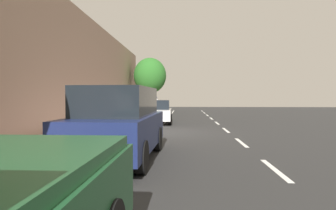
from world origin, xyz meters
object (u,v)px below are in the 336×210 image
(parked_sedan_white_nearest, at_px, (158,112))
(cyclist_with_backpack, at_px, (155,104))
(street_tree_near_cyclist, at_px, (150,76))
(parked_suv_dark_blue_second, at_px, (119,123))
(bicycle_at_curb, at_px, (157,112))

(parked_sedan_white_nearest, bearing_deg, cyclist_with_backpack, -83.13)
(street_tree_near_cyclist, bearing_deg, parked_suv_dark_blue_second, 94.75)
(parked_sedan_white_nearest, bearing_deg, parked_suv_dark_blue_second, 89.95)
(parked_suv_dark_blue_second, height_order, bicycle_at_curb, parked_suv_dark_blue_second)
(cyclist_with_backpack, distance_m, street_tree_near_cyclist, 8.16)
(parked_suv_dark_blue_second, bearing_deg, parked_sedan_white_nearest, -90.05)
(bicycle_at_curb, height_order, cyclist_with_backpack, cyclist_with_backpack)
(parked_sedan_white_nearest, relative_size, bicycle_at_curb, 3.37)
(bicycle_at_curb, xyz_separation_m, cyclist_with_backpack, (0.22, -0.43, 0.73))
(parked_sedan_white_nearest, distance_m, cyclist_with_backpack, 6.62)
(cyclist_with_backpack, height_order, street_tree_near_cyclist, street_tree_near_cyclist)
(parked_suv_dark_blue_second, height_order, street_tree_near_cyclist, street_tree_near_cyclist)
(bicycle_at_curb, xyz_separation_m, street_tree_near_cyclist, (1.55, -7.91, 3.72))
(parked_sedan_white_nearest, xyz_separation_m, bicycle_at_curb, (0.57, -6.12, -0.36))
(parked_suv_dark_blue_second, relative_size, bicycle_at_curb, 3.60)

